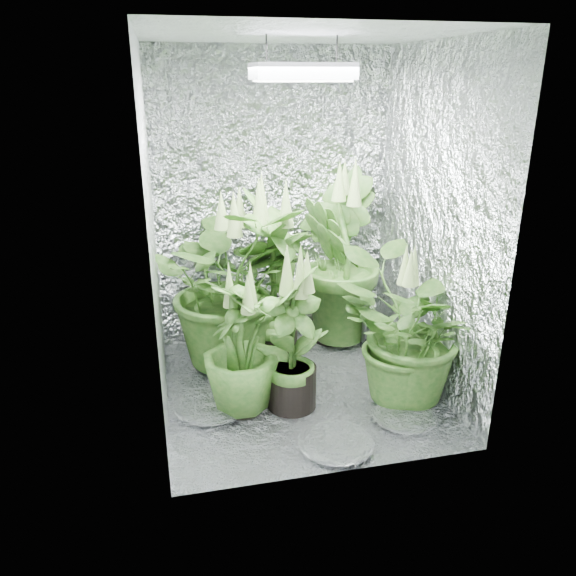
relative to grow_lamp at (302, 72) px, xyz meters
The scene contains 12 objects.
ground 1.83m from the grow_lamp, ahead, with size 1.60×1.60×0.00m, color silver.
walls 0.83m from the grow_lamp, ahead, with size 1.62×1.62×2.00m.
ceiling 0.17m from the grow_lamp, ahead, with size 1.60×1.60×0.01m, color silver.
grow_lamp is the anchor object (origin of this frame).
plant_a 1.38m from the grow_lamp, 130.84° to the left, with size 1.06×1.06×1.19m.
plant_b 1.31m from the grow_lamp, 102.32° to the left, with size 0.82×0.82×1.24m.
plant_c 1.43m from the grow_lamp, 57.24° to the left, with size 0.87×0.87×1.31m.
plant_d 1.49m from the grow_lamp, 159.38° to the right, with size 0.58×0.58×0.86m.
plant_e 1.50m from the grow_lamp, 26.90° to the right, with size 0.81×0.81×0.96m.
plant_f 1.41m from the grow_lamp, 117.08° to the right, with size 0.63×0.63×0.95m.
circulation_fan 1.84m from the grow_lamp, 37.67° to the left, with size 0.17×0.31×0.36m.
plant_label 1.67m from the grow_lamp, 26.87° to the right, with size 0.06×0.01×0.09m, color white.
Camera 1 is at (-0.73, -2.93, 1.81)m, focal length 35.00 mm.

